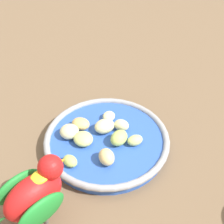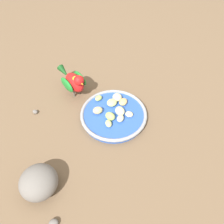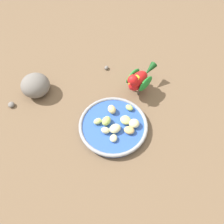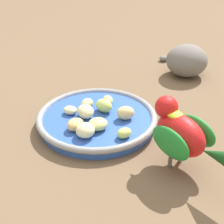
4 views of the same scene
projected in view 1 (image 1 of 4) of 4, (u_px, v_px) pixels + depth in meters
name	position (u px, v px, depth m)	size (l,w,h in m)	color
ground_plane	(113.00, 145.00, 0.64)	(4.00, 4.00, 0.00)	brown
feeding_bowl	(107.00, 141.00, 0.63)	(0.24, 0.24, 0.03)	#2D56B7
apple_piece_0	(69.00, 160.00, 0.57)	(0.03, 0.02, 0.02)	#B2CC66
apple_piece_1	(69.00, 131.00, 0.62)	(0.04, 0.03, 0.03)	beige
apple_piece_2	(103.00, 127.00, 0.63)	(0.04, 0.03, 0.02)	beige
apple_piece_3	(135.00, 140.00, 0.61)	(0.03, 0.02, 0.02)	#C6D17A
apple_piece_4	(117.00, 139.00, 0.60)	(0.04, 0.03, 0.03)	#B2CC66
apple_piece_5	(107.00, 157.00, 0.57)	(0.03, 0.03, 0.03)	#E5C67F
apple_piece_6	(81.00, 124.00, 0.64)	(0.04, 0.03, 0.02)	tan
apple_piece_7	(121.00, 125.00, 0.64)	(0.03, 0.02, 0.02)	beige
apple_piece_8	(109.00, 116.00, 0.66)	(0.03, 0.02, 0.02)	beige
apple_piece_9	(83.00, 139.00, 0.61)	(0.04, 0.03, 0.02)	#C6D17A
parrot	(31.00, 196.00, 0.47)	(0.08, 0.17, 0.12)	#59544C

